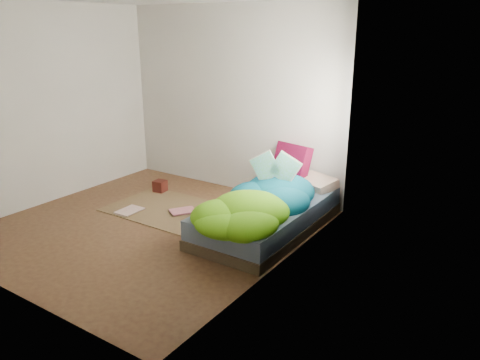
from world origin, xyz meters
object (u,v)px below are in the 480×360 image
object	(u,v)px
open_book	(275,159)
wooden_box	(160,186)
bed	(268,216)
floor_book_b	(180,208)
pillow_magenta	(291,163)
floor_book_a	(123,209)

from	to	relation	value
open_book	wooden_box	distance (m)	2.10
bed	floor_book_b	distance (m)	1.27
pillow_magenta	wooden_box	bearing A→B (deg)	-149.36
floor_book_a	floor_book_b	world-z (taller)	floor_book_b
pillow_magenta	open_book	size ratio (longest dim) A/B	1.01
floor_book_a	floor_book_b	bearing A→B (deg)	34.03
bed	open_book	world-z (taller)	open_book
bed	open_book	distance (m)	0.68
floor_book_b	floor_book_a	bearing A→B (deg)	-111.10
bed	pillow_magenta	world-z (taller)	pillow_magenta
open_book	wooden_box	size ratio (longest dim) A/B	3.02
pillow_magenta	open_book	bearing A→B (deg)	-65.17
pillow_magenta	floor_book_a	distance (m)	2.29
open_book	floor_book_a	distance (m)	2.15
bed	wooden_box	xyz separation A→B (m)	(-1.97, 0.28, -0.08)
wooden_box	floor_book_b	xyz separation A→B (m)	(0.70, -0.38, -0.07)
bed	pillow_magenta	distance (m)	0.98
floor_book_a	open_book	bearing A→B (deg)	18.34
pillow_magenta	floor_book_a	world-z (taller)	pillow_magenta
bed	open_book	xyz separation A→B (m)	(0.00, 0.15, 0.66)
bed	floor_book_a	bearing A→B (deg)	-164.03
bed	floor_book_a	world-z (taller)	bed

